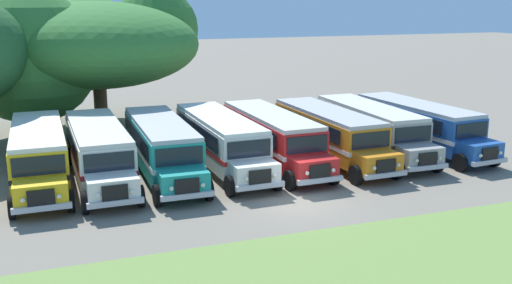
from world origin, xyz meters
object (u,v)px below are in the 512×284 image
(parked_bus_slot_2, at_px, (162,145))
(parked_bus_slot_5, at_px, (329,132))
(parked_bus_slot_6, at_px, (371,127))
(parked_bus_slot_7, at_px, (419,124))
(parked_bus_slot_4, at_px, (273,135))
(broad_shade_tree, at_px, (86,46))
(parked_bus_slot_0, at_px, (39,153))
(parked_bus_slot_1, at_px, (99,149))
(parked_bus_slot_3, at_px, (221,139))

(parked_bus_slot_2, bearing_deg, parked_bus_slot_5, 89.00)
(parked_bus_slot_6, height_order, parked_bus_slot_7, same)
(parked_bus_slot_5, height_order, parked_bus_slot_7, same)
(parked_bus_slot_4, distance_m, broad_shade_tree, 16.29)
(parked_bus_slot_5, xyz_separation_m, parked_bus_slot_6, (2.98, 0.39, 0.00))
(parked_bus_slot_0, height_order, parked_bus_slot_4, same)
(parked_bus_slot_6, height_order, broad_shade_tree, broad_shade_tree)
(parked_bus_slot_2, bearing_deg, parked_bus_slot_4, 91.11)
(parked_bus_slot_6, distance_m, broad_shade_tree, 20.44)
(parked_bus_slot_1, xyz_separation_m, parked_bus_slot_5, (12.93, -0.44, 0.00))
(parked_bus_slot_0, bearing_deg, parked_bus_slot_1, 81.73)
(parked_bus_slot_2, distance_m, parked_bus_slot_7, 15.90)
(parked_bus_slot_6, xyz_separation_m, broad_shade_tree, (-15.26, 12.91, 4.30))
(parked_bus_slot_7, bearing_deg, parked_bus_slot_2, -94.89)
(parked_bus_slot_4, distance_m, parked_bus_slot_5, 3.42)
(parked_bus_slot_1, bearing_deg, parked_bus_slot_7, 88.16)
(parked_bus_slot_5, xyz_separation_m, broad_shade_tree, (-12.28, 13.30, 4.30))
(parked_bus_slot_3, bearing_deg, parked_bus_slot_5, 84.51)
(broad_shade_tree, bearing_deg, parked_bus_slot_7, -35.50)
(parked_bus_slot_4, distance_m, parked_bus_slot_7, 9.61)
(parked_bus_slot_1, height_order, parked_bus_slot_3, same)
(parked_bus_slot_1, bearing_deg, parked_bus_slot_0, -99.03)
(parked_bus_slot_4, bearing_deg, parked_bus_slot_5, 83.06)
(parked_bus_slot_3, relative_size, parked_bus_slot_5, 1.00)
(parked_bus_slot_0, relative_size, parked_bus_slot_2, 1.00)
(parked_bus_slot_0, relative_size, parked_bus_slot_1, 1.00)
(parked_bus_slot_1, relative_size, parked_bus_slot_5, 1.00)
(parked_bus_slot_7, bearing_deg, broad_shade_tree, -129.83)
(parked_bus_slot_0, distance_m, broad_shade_tree, 13.63)
(parked_bus_slot_0, bearing_deg, parked_bus_slot_2, 84.46)
(broad_shade_tree, bearing_deg, parked_bus_slot_6, -40.22)
(parked_bus_slot_6, bearing_deg, parked_bus_slot_4, -88.72)
(parked_bus_slot_2, distance_m, parked_bus_slot_3, 3.31)
(parked_bus_slot_1, xyz_separation_m, parked_bus_slot_7, (19.13, -0.32, 0.00))
(parked_bus_slot_1, relative_size, parked_bus_slot_4, 1.00)
(parked_bus_slot_4, xyz_separation_m, parked_bus_slot_5, (3.40, -0.33, 0.00))
(parked_bus_slot_3, height_order, parked_bus_slot_4, same)
(parked_bus_slot_3, height_order, broad_shade_tree, broad_shade_tree)
(parked_bus_slot_7, xyz_separation_m, broad_shade_tree, (-18.48, 13.18, 4.30))
(parked_bus_slot_2, height_order, parked_bus_slot_4, same)
(parked_bus_slot_4, relative_size, parked_bus_slot_5, 1.00)
(parked_bus_slot_5, relative_size, parked_bus_slot_7, 0.99)
(parked_bus_slot_5, bearing_deg, parked_bus_slot_0, -94.81)
(parked_bus_slot_6, bearing_deg, parked_bus_slot_0, -90.72)
(parked_bus_slot_2, bearing_deg, parked_bus_slot_3, 93.96)
(parked_bus_slot_2, relative_size, parked_bus_slot_7, 0.99)
(parked_bus_slot_0, xyz_separation_m, parked_bus_slot_2, (6.10, -0.58, 0.00))
(parked_bus_slot_5, bearing_deg, parked_bus_slot_1, -93.67)
(parked_bus_slot_4, relative_size, parked_bus_slot_7, 0.99)
(parked_bus_slot_5, height_order, broad_shade_tree, broad_shade_tree)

